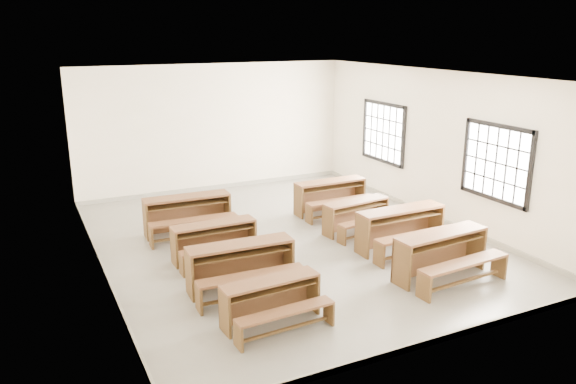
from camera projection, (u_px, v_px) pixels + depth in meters
name	position (u px, v px, depth m)	size (l,w,h in m)	color
room	(292.00, 133.00, 10.45)	(8.50, 8.50, 3.20)	gray
desk_set_0	(272.00, 298.00, 7.82)	(1.47, 0.82, 0.64)	brown
desk_set_1	(242.00, 263.00, 8.83)	(1.73, 0.95, 0.76)	brown
desk_set_2	(215.00, 239.00, 10.02)	(1.52, 0.80, 0.68)	brown
desk_set_3	(188.00, 212.00, 11.30)	(1.76, 0.97, 0.78)	brown
desk_set_4	(443.00, 252.00, 9.28)	(1.78, 1.02, 0.78)	brown
desk_set_5	(402.00, 226.00, 10.48)	(1.76, 0.92, 0.79)	brown
desk_set_6	(357.00, 214.00, 11.42)	(1.53, 0.92, 0.66)	brown
desk_set_7	(331.00, 194.00, 12.61)	(1.64, 0.85, 0.74)	brown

